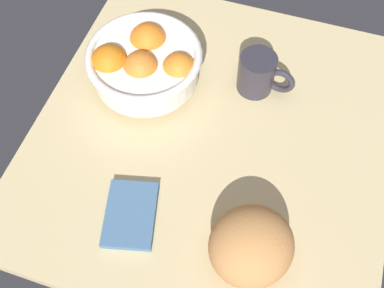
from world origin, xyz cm
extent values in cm
cube|color=#D3BC87|center=(0.00, 0.00, -1.50)|extent=(69.01, 65.72, 3.00)
cylinder|color=white|center=(7.68, 16.12, 0.90)|extent=(9.18, 9.18, 1.80)
cylinder|color=white|center=(7.68, 16.12, 4.66)|extent=(20.43, 20.43, 5.71)
torus|color=white|center=(7.68, 16.12, 7.51)|extent=(22.03, 22.03, 1.60)
sphere|color=orange|center=(4.91, 21.93, 6.23)|extent=(7.35, 7.35, 7.35)
sphere|color=orange|center=(7.52, 9.11, 6.12)|extent=(6.72, 6.72, 6.72)
sphere|color=orange|center=(12.18, 17.00, 6.25)|extent=(7.48, 7.48, 7.48)
sphere|color=orange|center=(5.43, 15.85, 6.18)|extent=(7.05, 7.05, 7.05)
ellipsoid|color=#C8874B|center=(-20.36, -11.92, 4.67)|extent=(18.09, 17.82, 9.34)
cube|color=#486D94|center=(-20.08, 8.43, 0.71)|extent=(13.36, 10.80, 1.43)
cylinder|color=#302D38|center=(12.87, -4.61, 4.13)|extent=(7.02, 7.02, 8.27)
torus|color=#302D38|center=(12.38, -9.29, 4.13)|extent=(1.79, 5.92, 5.83)
camera|label=1|loc=(-43.39, -9.94, 71.48)|focal=42.21mm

